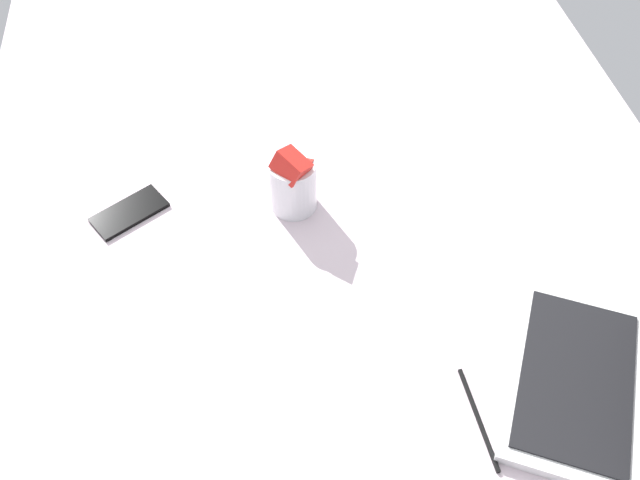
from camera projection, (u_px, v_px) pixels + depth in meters
The scene contains 5 objects.
bed_mattress at pixel (317, 174), 150.52cm from camera, with size 180.00×140.00×18.00cm, color silver.
laptop at pixel (612, 380), 104.17cm from camera, with size 39.89×35.63×23.00cm.
snack_cup at pixel (293, 183), 127.90cm from camera, with size 9.42×9.04×15.14cm.
cell_phone at pixel (129, 212), 130.90cm from camera, with size 6.80×14.00×0.80cm, color black.
charger_cable at pixel (478, 419), 104.56cm from camera, with size 17.00×0.60×0.60cm, color black.
Camera 1 is at (104.90, -15.97, 116.75)cm, focal length 38.39 mm.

